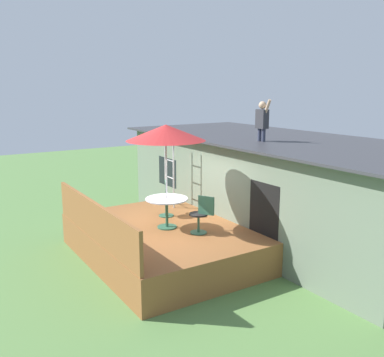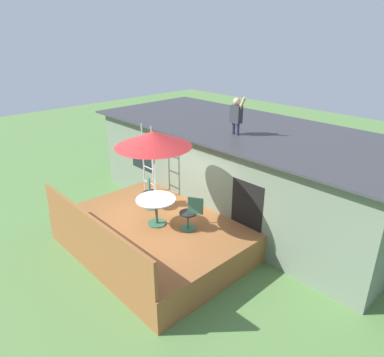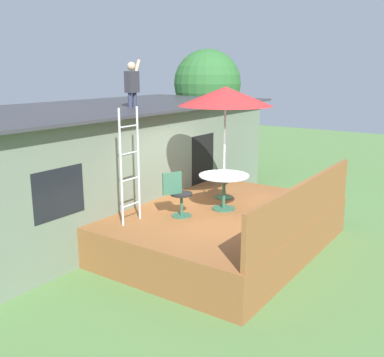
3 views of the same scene
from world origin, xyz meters
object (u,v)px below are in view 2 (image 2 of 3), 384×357
(patio_chair_left, at_px, (150,192))
(patio_chair_right, at_px, (191,214))
(patio_umbrella, at_px, (153,139))
(person_figure, at_px, (237,114))
(step_ladder, at_px, (148,160))
(patio_table, at_px, (156,204))

(patio_chair_left, relative_size, patio_chair_right, 1.00)
(patio_umbrella, xyz_separation_m, person_figure, (0.30, 2.74, 0.25))
(step_ladder, distance_m, person_figure, 3.02)
(step_ladder, distance_m, patio_chair_right, 2.66)
(step_ladder, height_order, patio_chair_left, step_ladder)
(patio_chair_left, bearing_deg, person_figure, 89.09)
(patio_umbrella, distance_m, person_figure, 2.76)
(person_figure, xyz_separation_m, patio_chair_right, (0.52, -2.26, -2.14))
(step_ladder, xyz_separation_m, patio_chair_right, (2.52, -0.57, -0.64))
(patio_table, relative_size, step_ladder, 0.47)
(patio_chair_right, bearing_deg, step_ladder, -42.92)
(step_ladder, xyz_separation_m, person_figure, (2.00, 1.69, 1.50))
(step_ladder, relative_size, patio_chair_left, 2.39)
(patio_umbrella, relative_size, step_ladder, 1.15)
(patio_umbrella, xyz_separation_m, patio_chair_right, (0.81, 0.47, -1.89))
(patio_chair_left, xyz_separation_m, patio_chair_right, (1.75, -0.02, 0.00))
(patio_chair_right, bearing_deg, person_figure, -107.29)
(patio_chair_right, bearing_deg, patio_chair_left, -30.86)
(step_ladder, height_order, patio_chair_right, step_ladder)
(patio_table, height_order, patio_chair_right, patio_chair_right)
(patio_table, relative_size, patio_umbrella, 0.41)
(patio_chair_left, bearing_deg, step_ladder, 172.45)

